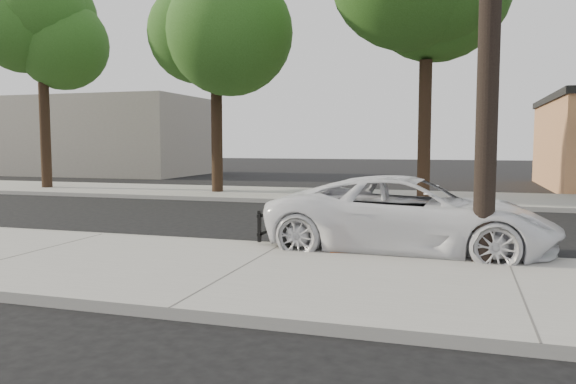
{
  "coord_description": "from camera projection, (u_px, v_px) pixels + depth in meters",
  "views": [
    {
      "loc": [
        3.21,
        -12.22,
        2.07
      ],
      "look_at": [
        -0.38,
        -0.54,
        1.0
      ],
      "focal_mm": 35.0,
      "sensor_mm": 36.0,
      "label": 1
    }
  ],
  "objects": [
    {
      "name": "ground",
      "position": [
        311.0,
        234.0,
        12.76
      ],
      "size": [
        120.0,
        120.0,
        0.0
      ],
      "primitive_type": "plane",
      "color": "black",
      "rests_on": "ground"
    },
    {
      "name": "curb_near",
      "position": [
        283.0,
        247.0,
        10.75
      ],
      "size": [
        90.0,
        0.12,
        0.16
      ],
      "primitive_type": "cube",
      "color": "#9E9B93",
      "rests_on": "ground"
    },
    {
      "name": "tree_b",
      "position": [
        219.0,
        37.0,
        21.6
      ],
      "size": [
        4.34,
        4.2,
        8.45
      ],
      "color": "black",
      "rests_on": "far_sidewalk"
    },
    {
      "name": "near_sidewalk",
      "position": [
        240.0,
        273.0,
        8.66
      ],
      "size": [
        90.0,
        4.4,
        0.15
      ],
      "primitive_type": "cube",
      "color": "gray",
      "rests_on": "ground"
    },
    {
      "name": "police_cruiser",
      "position": [
        410.0,
        215.0,
        10.45
      ],
      "size": [
        5.34,
        2.63,
        1.46
      ],
      "primitive_type": "imported",
      "rotation": [
        0.0,
        0.0,
        1.53
      ],
      "color": "white",
      "rests_on": "ground"
    },
    {
      "name": "traffic_cone",
      "position": [
        341.0,
        231.0,
        9.98
      ],
      "size": [
        0.45,
        0.45,
        0.73
      ],
      "rotation": [
        0.0,
        0.0,
        0.22
      ],
      "color": "#E6500C",
      "rests_on": "near_sidewalk"
    },
    {
      "name": "tree_a",
      "position": [
        43.0,
        37.0,
        23.7
      ],
      "size": [
        4.65,
        4.5,
        9.0
      ],
      "color": "black",
      "rests_on": "far_sidewalk"
    },
    {
      "name": "building_far",
      "position": [
        98.0,
        137.0,
        37.44
      ],
      "size": [
        14.0,
        8.0,
        5.0
      ],
      "primitive_type": "cube",
      "color": "gray",
      "rests_on": "ground"
    },
    {
      "name": "far_sidewalk",
      "position": [
        369.0,
        197.0,
        20.84
      ],
      "size": [
        90.0,
        5.0,
        0.15
      ],
      "primitive_type": "cube",
      "color": "gray",
      "rests_on": "ground"
    }
  ]
}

